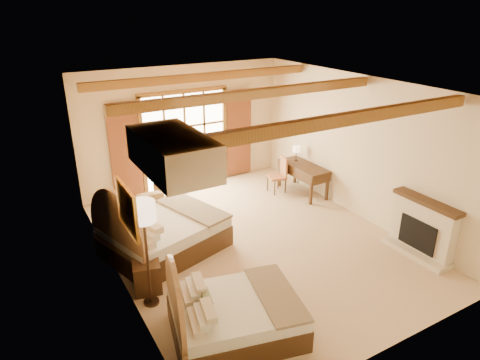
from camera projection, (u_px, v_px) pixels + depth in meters
floor at (254, 242)px, 8.90m from camera, size 7.00×7.00×0.00m
wall_back at (184, 128)px, 11.09m from camera, size 5.50×0.00×5.50m
wall_left at (113, 200)px, 7.02m from camera, size 0.00×7.00×7.00m
wall_right at (359, 148)px, 9.55m from camera, size 0.00×7.00×7.00m
ceiling at (256, 87)px, 7.68m from camera, size 7.00×7.00×0.00m
ceiling_beams at (256, 94)px, 7.72m from camera, size 5.39×4.60×0.18m
french_doors at (186, 141)px, 11.18m from camera, size 3.95×0.08×2.60m
fireplace at (422, 230)px, 8.30m from camera, size 0.46×1.40×1.16m
painting at (128, 209)px, 6.39m from camera, size 0.06×0.95×0.75m
canopy_valance at (173, 153)px, 5.06m from camera, size 0.70×1.40×0.45m
bed_near at (228, 316)px, 6.23m from camera, size 2.16×1.79×1.23m
bed_far at (157, 233)px, 8.35m from camera, size 2.62×2.20×1.43m
nightstand at (147, 276)px, 7.30m from camera, size 0.55×0.55×0.55m
floor_lamp at (143, 218)px, 6.48m from camera, size 0.39×0.39×1.85m
armchair at (145, 201)px, 9.95m from camera, size 0.73×0.75×0.66m
ottoman at (169, 210)px, 9.84m from camera, size 0.58×0.58×0.39m
desk at (303, 178)px, 11.05m from camera, size 0.65×1.44×0.77m
desk_chair at (277, 181)px, 11.15m from camera, size 0.52×0.51×0.95m
desk_lamp at (296, 150)px, 11.15m from camera, size 0.19×0.19×0.38m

